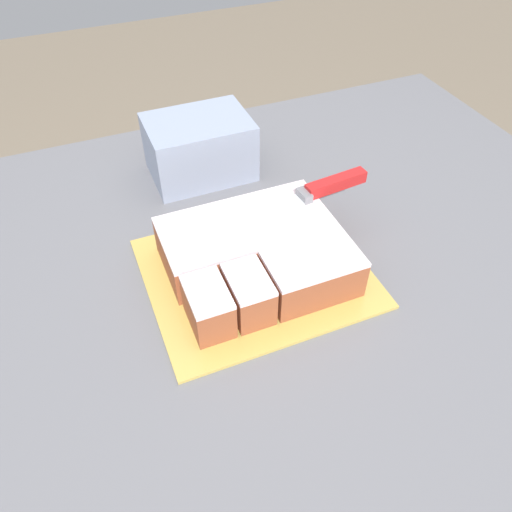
{
  "coord_description": "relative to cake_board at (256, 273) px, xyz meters",
  "views": [
    {
      "loc": [
        -0.24,
        -0.52,
        1.57
      ],
      "look_at": [
        -0.02,
        0.01,
        1.0
      ],
      "focal_mm": 35.0,
      "sensor_mm": 36.0,
      "label": 1
    }
  ],
  "objects": [
    {
      "name": "knife",
      "position": [
        0.13,
        0.07,
        0.08
      ],
      "size": [
        0.35,
        0.06,
        0.02
      ],
      "rotation": [
        0.0,
        0.0,
        3.24
      ],
      "color": "silver",
      "rests_on": "cake"
    },
    {
      "name": "ground_plane",
      "position": [
        0.02,
        -0.01,
        -0.96
      ],
      "size": [
        8.0,
        8.0,
        0.0
      ],
      "primitive_type": "plane",
      "color": "#7F705B"
    },
    {
      "name": "storage_box",
      "position": [
        0.01,
        0.32,
        0.06
      ],
      "size": [
        0.2,
        0.15,
        0.12
      ],
      "color": "#8C99B2",
      "rests_on": "countertop"
    },
    {
      "name": "countertop",
      "position": [
        0.02,
        -0.01,
        -0.48
      ],
      "size": [
        1.4,
        1.1,
        0.96
      ],
      "color": "slate",
      "rests_on": "ground_plane"
    },
    {
      "name": "cake",
      "position": [
        0.0,
        0.0,
        0.04
      ],
      "size": [
        0.28,
        0.23,
        0.07
      ],
      "color": "#994C2D",
      "rests_on": "cake_board"
    },
    {
      "name": "cake_board",
      "position": [
        0.0,
        0.0,
        0.0
      ],
      "size": [
        0.36,
        0.31,
        0.01
      ],
      "color": "gold",
      "rests_on": "countertop"
    }
  ]
}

